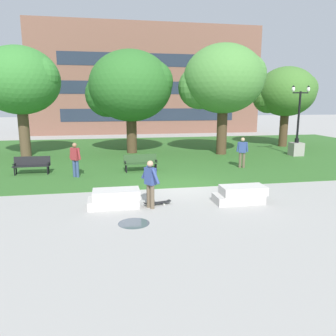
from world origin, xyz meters
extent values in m
plane|color=#A3A09B|center=(0.00, 0.00, 0.00)|extent=(140.00, 140.00, 0.00)
cube|color=#336628|center=(0.00, 10.00, 0.01)|extent=(40.00, 20.00, 0.02)
cube|color=#BCB7B2|center=(-2.96, -2.15, 0.16)|extent=(1.80, 0.90, 0.32)
cube|color=beige|center=(-2.86, -2.15, 0.48)|extent=(1.66, 0.83, 0.32)
cube|color=#BCB7B2|center=(1.63, -2.48, 0.16)|extent=(1.80, 0.90, 0.32)
cube|color=beige|center=(1.80, -2.48, 0.48)|extent=(1.66, 0.83, 0.32)
cylinder|color=brown|center=(-1.72, -2.40, 0.43)|extent=(0.15, 0.15, 0.86)
cylinder|color=brown|center=(-1.61, -2.57, 0.43)|extent=(0.15, 0.15, 0.86)
cube|color=#334784|center=(-1.67, -2.49, 1.16)|extent=(0.42, 0.47, 0.60)
cylinder|color=#334784|center=(-1.81, -2.12, 1.23)|extent=(0.29, 0.37, 0.52)
cylinder|color=#334784|center=(-1.53, -2.85, 1.23)|extent=(0.29, 0.37, 0.52)
sphere|color=tan|center=(-1.67, -2.49, 1.60)|extent=(0.22, 0.22, 0.22)
cube|color=black|center=(-1.38, -2.21, 0.09)|extent=(0.82, 0.35, 0.02)
cube|color=black|center=(-0.94, -2.12, 0.11)|extent=(0.16, 0.22, 0.06)
cube|color=black|center=(-1.82, -2.29, 0.11)|extent=(0.16, 0.22, 0.06)
cylinder|color=silver|center=(-1.19, -2.05, 0.03)|extent=(0.06, 0.04, 0.06)
cylinder|color=silver|center=(-1.14, -2.27, 0.03)|extent=(0.06, 0.04, 0.06)
cylinder|color=silver|center=(-1.62, -2.14, 0.03)|extent=(0.06, 0.04, 0.06)
cylinder|color=silver|center=(-1.58, -2.36, 0.03)|extent=(0.06, 0.04, 0.06)
cylinder|color=#47515B|center=(-2.37, -3.90, 0.00)|extent=(0.98, 0.98, 0.01)
cube|color=black|center=(-7.01, 3.92, 0.46)|extent=(1.80, 0.46, 0.05)
cube|color=black|center=(-7.01, 4.17, 0.69)|extent=(1.80, 0.14, 0.46)
cube|color=black|center=(-7.85, 3.92, 0.58)|extent=(0.06, 0.40, 0.04)
cube|color=black|center=(-6.17, 3.91, 0.58)|extent=(0.06, 0.40, 0.04)
cylinder|color=black|center=(-7.81, 3.76, 0.23)|extent=(0.07, 0.07, 0.41)
cylinder|color=black|center=(-6.21, 3.75, 0.23)|extent=(0.07, 0.07, 0.41)
cylinder|color=black|center=(-7.81, 4.08, 0.23)|extent=(0.07, 0.07, 0.41)
cylinder|color=black|center=(-6.21, 4.07, 0.23)|extent=(0.07, 0.07, 0.41)
cube|color=#284723|center=(-1.40, 3.61, 0.46)|extent=(1.82, 0.55, 0.05)
cube|color=#284723|center=(-1.42, 3.86, 0.69)|extent=(1.80, 0.23, 0.46)
cube|color=black|center=(-2.24, 3.56, 0.58)|extent=(0.08, 0.40, 0.04)
cube|color=black|center=(-0.57, 3.66, 0.58)|extent=(0.08, 0.40, 0.04)
cylinder|color=black|center=(-2.19, 3.40, 0.23)|extent=(0.07, 0.07, 0.41)
cylinder|color=black|center=(-0.60, 3.50, 0.23)|extent=(0.07, 0.07, 0.41)
cylinder|color=black|center=(-2.21, 3.72, 0.23)|extent=(0.07, 0.07, 0.41)
cylinder|color=black|center=(-0.62, 3.82, 0.23)|extent=(0.07, 0.07, 0.41)
cube|color=gray|center=(9.70, 6.97, 0.47)|extent=(0.80, 0.80, 0.90)
cylinder|color=black|center=(9.70, 6.97, 1.07)|extent=(0.28, 0.28, 0.30)
cylinder|color=black|center=(9.70, 6.97, 2.65)|extent=(0.14, 0.14, 3.45)
cube|color=black|center=(9.70, 6.97, 4.27)|extent=(1.10, 0.08, 0.08)
ellipsoid|color=white|center=(9.15, 6.97, 4.51)|extent=(0.22, 0.22, 0.36)
cone|color=black|center=(9.15, 6.97, 4.71)|extent=(0.20, 0.20, 0.13)
ellipsoid|color=white|center=(10.25, 6.97, 4.51)|extent=(0.22, 0.22, 0.36)
cone|color=black|center=(10.25, 6.97, 4.71)|extent=(0.20, 0.20, 0.13)
cylinder|color=brown|center=(-8.68, 10.02, 1.82)|extent=(0.70, 0.70, 3.60)
ellipsoid|color=#387F33|center=(-8.68, 10.02, 5.05)|extent=(5.20, 5.20, 4.42)
sphere|color=#387F33|center=(-10.11, 10.54, 4.53)|extent=(2.86, 2.86, 2.86)
sphere|color=#387F33|center=(-7.38, 9.50, 5.31)|extent=(2.60, 2.60, 2.60)
cylinder|color=#4C3823|center=(11.27, 11.55, 1.61)|extent=(0.67, 0.67, 3.18)
ellipsoid|color=#42752D|center=(11.27, 11.55, 4.48)|extent=(4.65, 4.65, 3.96)
sphere|color=#42752D|center=(9.99, 12.01, 4.02)|extent=(2.56, 2.56, 2.56)
sphere|color=#42752D|center=(12.43, 11.08, 4.72)|extent=(2.33, 2.33, 2.33)
cylinder|color=#4C3823|center=(-1.41, 10.24, 1.59)|extent=(0.73, 0.73, 3.15)
ellipsoid|color=#2D6B28|center=(-1.41, 10.24, 4.77)|extent=(5.83, 5.83, 4.95)
sphere|color=#2D6B28|center=(-3.01, 10.83, 4.19)|extent=(3.20, 3.20, 3.20)
sphere|color=#2D6B28|center=(0.05, 9.66, 5.06)|extent=(2.91, 2.91, 2.91)
cylinder|color=#4C3823|center=(4.83, 8.55, 1.86)|extent=(0.72, 0.72, 3.69)
ellipsoid|color=#4C893D|center=(4.83, 8.55, 5.22)|extent=(5.50, 5.50, 4.68)
sphere|color=#4C893D|center=(3.32, 9.10, 4.67)|extent=(3.03, 3.03, 3.03)
sphere|color=#4C893D|center=(6.20, 8.00, 5.49)|extent=(2.75, 2.75, 2.75)
cylinder|color=brown|center=(4.42, 3.61, 0.45)|extent=(0.15, 0.15, 0.86)
cylinder|color=brown|center=(4.24, 3.68, 0.45)|extent=(0.15, 0.15, 0.86)
cube|color=#334784|center=(4.33, 3.65, 1.18)|extent=(0.46, 0.37, 0.60)
cylinder|color=#334784|center=(4.57, 3.59, 1.21)|extent=(0.19, 0.15, 0.56)
cylinder|color=#334784|center=(4.09, 3.71, 1.21)|extent=(0.19, 0.15, 0.56)
sphere|color=tan|center=(4.33, 3.65, 1.62)|extent=(0.22, 0.22, 0.22)
cylinder|color=#384C7A|center=(-4.79, 2.95, 0.45)|extent=(0.15, 0.15, 0.86)
cylinder|color=#384C7A|center=(-4.63, 2.83, 0.45)|extent=(0.15, 0.15, 0.86)
cube|color=maroon|center=(-4.71, 2.89, 1.18)|extent=(0.46, 0.43, 0.60)
cylinder|color=maroon|center=(-4.92, 3.09, 1.21)|extent=(0.22, 0.20, 0.56)
cylinder|color=maroon|center=(-4.50, 2.69, 1.21)|extent=(0.22, 0.20, 0.56)
sphere|color=#9E7051|center=(-4.71, 2.89, 1.62)|extent=(0.22, 0.22, 0.22)
cube|color=brown|center=(1.68, 24.50, 6.13)|extent=(26.28, 1.00, 12.26)
cube|color=#232D3D|center=(1.68, 23.98, 2.20)|extent=(19.71, 0.03, 1.40)
cube|color=#232D3D|center=(1.68, 23.98, 5.20)|extent=(19.71, 0.03, 1.40)
cube|color=#232D3D|center=(1.68, 23.98, 8.20)|extent=(19.71, 0.03, 1.40)
camera|label=1|loc=(-3.04, -13.55, 3.73)|focal=35.00mm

